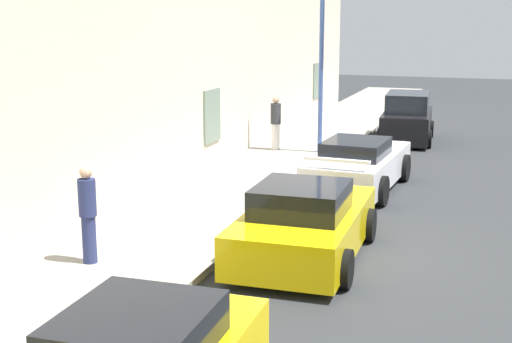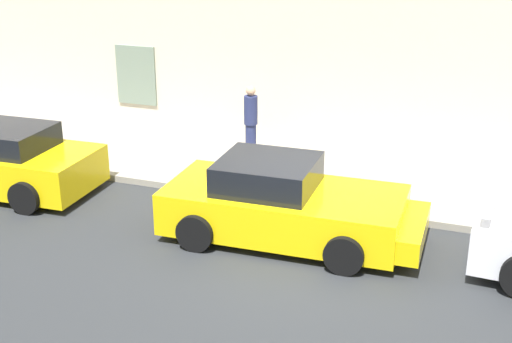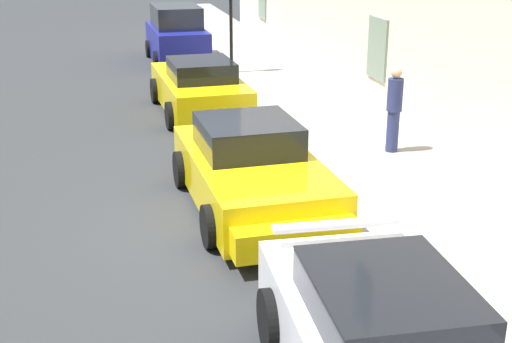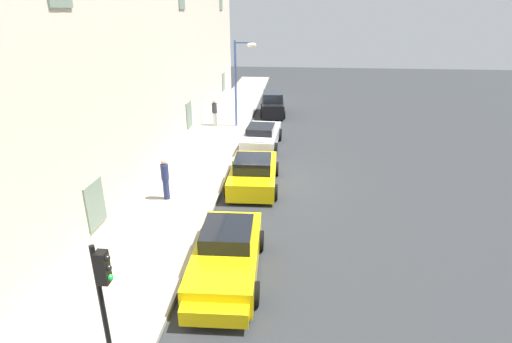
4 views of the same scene
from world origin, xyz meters
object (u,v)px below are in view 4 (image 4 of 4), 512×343
Objects in this scene: sportscar_yellow_flank at (254,172)px; street_lamp at (242,68)px; traffic_light at (104,293)px; sportscar_red_lead at (226,258)px; hatchback_parked at (273,105)px; pedestrian_admiring at (165,178)px; sportscar_white_middle at (262,136)px; pedestrian_strolling at (215,112)px.

street_lamp is (9.27, 1.69, 3.30)m from sportscar_yellow_flank.
traffic_light is at bearing 179.95° from street_lamp.
traffic_light is at bearing 157.88° from sportscar_red_lead.
hatchback_parked is 23.60m from traffic_light.
sportscar_white_middle is at bearing -23.35° from pedestrian_admiring.
hatchback_parked is at bearing -1.44° from sportscar_white_middle.
sportscar_white_middle is 2.90× the size of pedestrian_strolling.
pedestrian_admiring reaches higher than sportscar_white_middle.
sportscar_yellow_flank is 12.92m from hatchback_parked.
sportscar_yellow_flank reaches higher than sportscar_white_middle.
pedestrian_strolling reaches higher than hatchback_parked.
traffic_light is (-16.06, 1.62, 1.78)m from sportscar_white_middle.
hatchback_parked is (19.59, -0.22, 0.18)m from sportscar_red_lead.
sportscar_yellow_flank is 0.85× the size of street_lamp.
traffic_light reaches higher than sportscar_yellow_flank.
pedestrian_strolling reaches higher than sportscar_yellow_flank.
sportscar_red_lead is at bearing 179.35° from hatchback_parked.
pedestrian_strolling is (15.86, 3.44, 0.42)m from sportscar_red_lead.
sportscar_red_lead is 1.42× the size of traffic_light.
pedestrian_admiring is (-11.32, 1.66, -2.88)m from street_lamp.
sportscar_yellow_flank is 0.93× the size of sportscar_white_middle.
pedestrian_strolling is (19.75, 1.85, -1.37)m from traffic_light.
pedestrian_admiring is at bearing 10.97° from traffic_light.
street_lamp is (15.93, 1.57, 3.32)m from sportscar_red_lead.
sportscar_yellow_flank is at bearing 179.57° from hatchback_parked.
sportscar_red_lead is at bearing -174.39° from street_lamp.
street_lamp is at bearing -8.36° from pedestrian_admiring.
hatchback_parked is 2.26× the size of pedestrian_strolling.
hatchback_parked is at bearing -0.65° from sportscar_red_lead.
sportscar_white_middle is 5.08m from pedestrian_strolling.
pedestrian_strolling reaches higher than sportscar_white_middle.
traffic_light is (-10.55, 1.71, 1.77)m from sportscar_yellow_flank.
pedestrian_strolling is (9.19, 3.56, 0.40)m from sportscar_yellow_flank.
sportscar_red_lead is 12.17m from sportscar_white_middle.
traffic_light is 19.88m from pedestrian_strolling.
hatchback_parked is at bearing -26.06° from street_lamp.
traffic_light is 19.88m from street_lamp.
sportscar_white_middle is 2.87× the size of pedestrian_admiring.
pedestrian_admiring is (8.50, 1.65, -1.35)m from traffic_light.
street_lamp is at bearing 5.61° from sportscar_red_lead.
pedestrian_strolling is at bearing 12.23° from sportscar_red_lead.
sportscar_white_middle is at bearing -136.69° from pedestrian_strolling.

